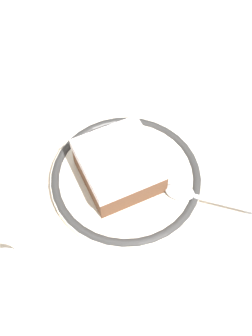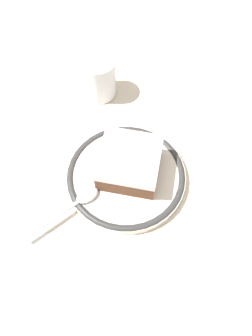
% 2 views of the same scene
% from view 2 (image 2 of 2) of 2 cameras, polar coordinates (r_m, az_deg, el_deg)
% --- Properties ---
extents(ground_plane, '(2.40, 2.40, 0.00)m').
position_cam_2_polar(ground_plane, '(0.51, -4.00, 0.99)').
color(ground_plane, '#B7B2A8').
extents(placemat, '(0.49, 0.30, 0.00)m').
position_cam_2_polar(placemat, '(0.51, -4.01, 1.03)').
color(placemat, beige).
rests_on(placemat, ground_plane).
extents(plate, '(0.19, 0.19, 0.02)m').
position_cam_2_polar(plate, '(0.49, -0.00, -1.44)').
color(plate, silver).
rests_on(plate, placemat).
extents(cake_slice, '(0.12, 0.12, 0.05)m').
position_cam_2_polar(cake_slice, '(0.46, 0.62, 0.94)').
color(cake_slice, brown).
rests_on(cake_slice, plate).
extents(spoon, '(0.06, 0.13, 0.01)m').
position_cam_2_polar(spoon, '(0.46, -8.99, -6.21)').
color(spoon, silver).
rests_on(spoon, plate).
extents(cup, '(0.06, 0.06, 0.07)m').
position_cam_2_polar(cup, '(0.58, -4.97, 15.95)').
color(cup, white).
rests_on(cup, placemat).
extents(napkin, '(0.12, 0.14, 0.00)m').
position_cam_2_polar(napkin, '(0.45, -8.61, -17.24)').
color(napkin, white).
rests_on(napkin, placemat).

